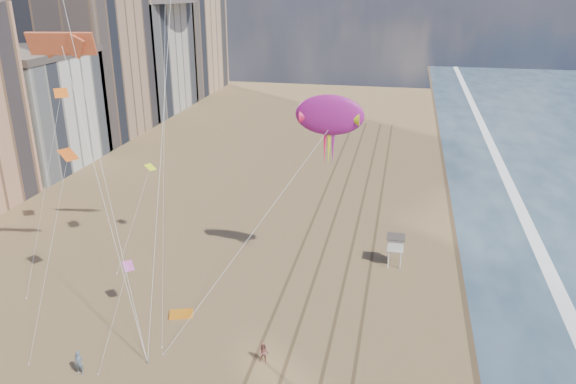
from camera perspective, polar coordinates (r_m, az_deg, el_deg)
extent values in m
plane|color=#42301E|center=(64.27, 20.38, -4.85)|extent=(260.00, 260.00, 0.00)
plane|color=white|center=(65.10, 24.04, -5.06)|extent=(260.00, 260.00, 0.00)
cube|color=brown|center=(55.28, 0.50, -7.73)|extent=(0.28, 120.00, 0.01)
cube|color=brown|center=(54.92, 2.98, -7.97)|extent=(0.28, 120.00, 0.01)
cube|color=brown|center=(54.63, 5.91, -8.23)|extent=(0.28, 120.00, 0.01)
cube|color=brown|center=(54.50, 8.23, -8.42)|extent=(0.28, 120.00, 0.01)
cube|color=silver|center=(91.15, -24.46, 7.35)|extent=(14.00, 18.00, 16.00)
cube|color=#473D38|center=(89.80, -25.29, 12.60)|extent=(14.28, 18.36, 1.00)
cube|color=tan|center=(105.49, -19.73, 12.95)|extent=(16.00, 20.00, 28.00)
cube|color=#BCB2A3|center=(123.05, -14.54, 13.06)|extent=(15.00, 22.00, 22.00)
cube|color=tan|center=(142.97, -10.88, 15.17)|extent=(16.00, 24.00, 26.00)
cylinder|color=white|center=(55.83, 10.15, -6.77)|extent=(0.12, 0.12, 1.75)
cylinder|color=white|center=(55.84, 11.35, -6.86)|extent=(0.12, 0.12, 1.75)
cylinder|color=white|center=(56.87, 10.20, -6.24)|extent=(0.12, 0.12, 1.75)
cylinder|color=white|center=(56.87, 11.37, -6.32)|extent=(0.12, 0.12, 1.75)
cube|color=white|center=(55.89, 10.84, -5.62)|extent=(1.55, 1.55, 0.12)
cube|color=white|center=(55.64, 10.88, -5.08)|extent=(1.46, 1.46, 1.07)
cube|color=#473D38|center=(55.37, 10.92, -4.49)|extent=(1.75, 1.75, 0.10)
cube|color=orange|center=(49.06, -10.80, -12.07)|extent=(2.25, 1.81, 0.22)
ellipsoid|color=#931673|center=(47.23, 4.25, 7.81)|extent=(5.10, 0.96, 3.03)
cone|color=#E51547|center=(47.55, 2.04, 7.66)|extent=(1.37, 1.14, 1.14)
cone|color=#D9E818|center=(47.09, 6.45, 7.40)|extent=(1.37, 1.14, 1.14)
cylinder|color=silver|center=(44.85, -3.82, -4.43)|extent=(0.03, 0.03, 22.39)
imported|color=slate|center=(44.24, -20.46, -15.95)|extent=(0.73, 0.52, 1.88)
imported|color=#93574B|center=(42.78, -2.50, -16.01)|extent=(0.88, 0.72, 1.67)
cube|color=#CB522D|center=(46.53, -22.04, 13.80)|extent=(5.12, 1.70, 1.74)
plane|color=#E8FF1A|center=(58.69, -13.82, 2.48)|extent=(1.34, 1.39, 0.47)
plane|color=#E25815|center=(46.47, -21.43, 3.56)|extent=(1.76, 1.84, 0.70)
plane|color=orange|center=(56.41, -22.06, 9.32)|extent=(2.07, 2.04, 0.66)
plane|color=#D151A8|center=(48.46, -15.92, -7.23)|extent=(1.38, 1.36, 0.58)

